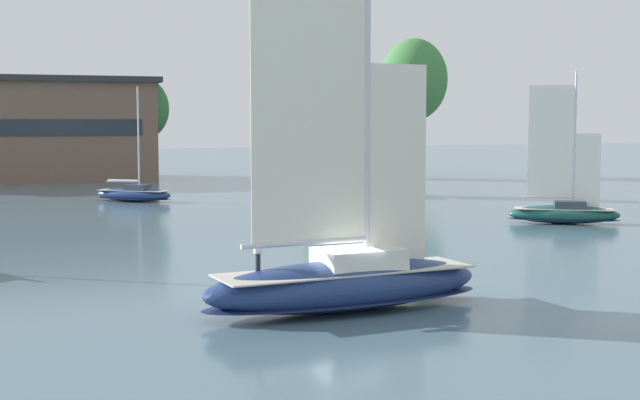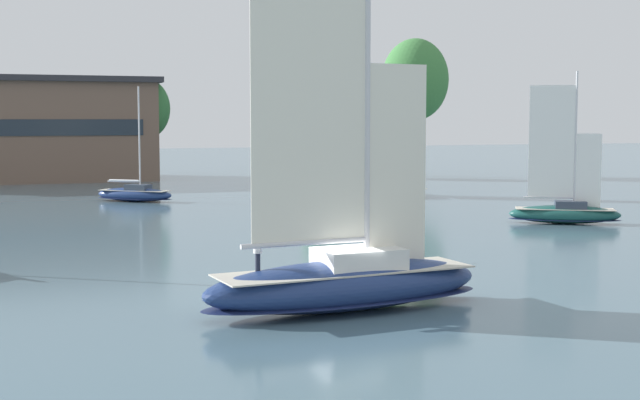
# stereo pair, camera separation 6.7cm
# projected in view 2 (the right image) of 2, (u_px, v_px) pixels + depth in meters

# --- Properties ---
(ground_plane) EXTENTS (400.00, 400.00, 0.00)m
(ground_plane) POSITION_uv_depth(u_px,v_px,m) (345.00, 310.00, 35.73)
(ground_plane) COLOR slate
(tree_shore_left) EXTENTS (8.89, 8.89, 18.30)m
(tree_shore_left) POSITION_uv_depth(u_px,v_px,m) (415.00, 80.00, 118.21)
(tree_shore_left) COLOR brown
(tree_shore_left) RESTS_ON ground
(tree_shore_center) EXTENTS (6.18, 6.18, 12.73)m
(tree_shore_center) POSITION_uv_depth(u_px,v_px,m) (145.00, 109.00, 111.10)
(tree_shore_center) COLOR brown
(tree_shore_center) RESTS_ON ground
(tree_shore_right) EXTENTS (5.66, 5.66, 11.65)m
(tree_shore_right) POSITION_uv_depth(u_px,v_px,m) (322.00, 115.00, 116.15)
(tree_shore_right) COLOR #4C3828
(tree_shore_right) RESTS_ON ground
(sailboat_main) EXTENTS (12.35, 4.49, 16.60)m
(sailboat_main) POSITION_uv_depth(u_px,v_px,m) (346.00, 279.00, 35.62)
(sailboat_main) COLOR navy
(sailboat_main) RESTS_ON ground
(sailboat_moored_mid_channel) EXTENTS (2.87, 7.51, 10.08)m
(sailboat_moored_mid_channel) POSITION_uv_depth(u_px,v_px,m) (408.00, 188.00, 88.15)
(sailboat_moored_mid_channel) COLOR #194C47
(sailboat_moored_mid_channel) RESTS_ON ground
(sailboat_moored_far_slip) EXTENTS (8.11, 6.02, 11.10)m
(sailboat_moored_far_slip) POSITION_uv_depth(u_px,v_px,m) (565.00, 211.00, 65.22)
(sailboat_moored_far_slip) COLOR #194C47
(sailboat_moored_far_slip) RESTS_ON ground
(sailboat_moored_outer_mooring) EXTENTS (7.38, 6.53, 10.63)m
(sailboat_moored_outer_mooring) POSITION_uv_depth(u_px,v_px,m) (135.00, 194.00, 82.67)
(sailboat_moored_outer_mooring) COLOR navy
(sailboat_moored_outer_mooring) RESTS_ON ground
(channel_buoy) EXTENTS (1.23, 1.23, 2.21)m
(channel_buoy) POSITION_uv_depth(u_px,v_px,m) (376.00, 244.00, 48.53)
(channel_buoy) COLOR green
(channel_buoy) RESTS_ON ground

